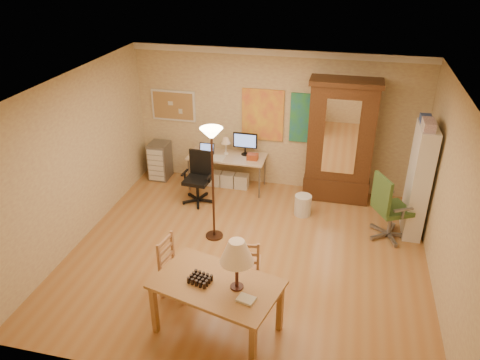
% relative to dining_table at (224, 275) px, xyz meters
% --- Properties ---
extents(floor, '(5.50, 5.50, 0.00)m').
position_rel_dining_table_xyz_m(floor, '(-0.08, 1.65, -0.89)').
color(floor, '#A76D3B').
rests_on(floor, ground).
extents(crown_molding, '(5.50, 0.08, 0.12)m').
position_rel_dining_table_xyz_m(crown_molding, '(-0.08, 4.11, 1.75)').
color(crown_molding, white).
rests_on(crown_molding, floor).
extents(corkboard, '(0.90, 0.04, 0.62)m').
position_rel_dining_table_xyz_m(corkboard, '(-2.13, 4.12, 0.61)').
color(corkboard, '#9C8649').
rests_on(corkboard, floor).
extents(art_panel_left, '(0.80, 0.04, 1.00)m').
position_rel_dining_table_xyz_m(art_panel_left, '(-0.33, 4.12, 0.56)').
color(art_panel_left, yellow).
rests_on(art_panel_left, floor).
extents(art_panel_right, '(0.75, 0.04, 0.95)m').
position_rel_dining_table_xyz_m(art_panel_right, '(0.57, 4.12, 0.56)').
color(art_panel_right, teal).
rests_on(art_panel_right, floor).
extents(dining_table, '(1.68, 1.25, 1.41)m').
position_rel_dining_table_xyz_m(dining_table, '(0.00, 0.00, 0.00)').
color(dining_table, brown).
rests_on(dining_table, floor).
extents(ladder_chair_back, '(0.44, 0.42, 0.84)m').
position_rel_dining_table_xyz_m(ladder_chair_back, '(0.08, 0.91, -0.50)').
color(ladder_chair_back, '#A6744C').
rests_on(ladder_chair_back, floor).
extents(ladder_chair_left, '(0.45, 0.47, 0.88)m').
position_rel_dining_table_xyz_m(ladder_chair_left, '(-0.84, 0.56, -0.48)').
color(ladder_chair_left, '#A6744C').
rests_on(ladder_chair_left, floor).
extents(torchiere_lamp, '(0.35, 0.35, 1.93)m').
position_rel_dining_table_xyz_m(torchiere_lamp, '(-0.72, 2.02, 0.65)').
color(torchiere_lamp, '#382116').
rests_on(torchiere_lamp, floor).
extents(computer_desk, '(1.50, 0.66, 1.13)m').
position_rel_dining_table_xyz_m(computer_desk, '(-0.92, 3.80, -0.48)').
color(computer_desk, tan).
rests_on(computer_desk, floor).
extents(office_chair_black, '(0.60, 0.60, 0.98)m').
position_rel_dining_table_xyz_m(office_chair_black, '(-1.34, 3.10, -0.63)').
color(office_chair_black, black).
rests_on(office_chair_black, floor).
extents(office_chair_green, '(0.70, 0.70, 1.14)m').
position_rel_dining_table_xyz_m(office_chair_green, '(2.07, 2.68, -0.59)').
color(office_chair_green, slate).
rests_on(office_chair_green, floor).
extents(drawer_cart, '(0.38, 0.46, 0.76)m').
position_rel_dining_table_xyz_m(drawer_cart, '(-2.41, 3.87, -0.51)').
color(drawer_cart, slate).
rests_on(drawer_cart, floor).
extents(armoire, '(1.25, 0.59, 2.30)m').
position_rel_dining_table_xyz_m(armoire, '(1.17, 3.89, 0.11)').
color(armoire, '#36200E').
rests_on(armoire, floor).
extents(bookshelf, '(0.28, 0.76, 1.89)m').
position_rel_dining_table_xyz_m(bookshelf, '(2.47, 2.97, 0.05)').
color(bookshelf, white).
rests_on(bookshelf, floor).
extents(wastebin, '(0.30, 0.30, 0.38)m').
position_rel_dining_table_xyz_m(wastebin, '(0.63, 3.07, -0.70)').
color(wastebin, silver).
rests_on(wastebin, floor).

